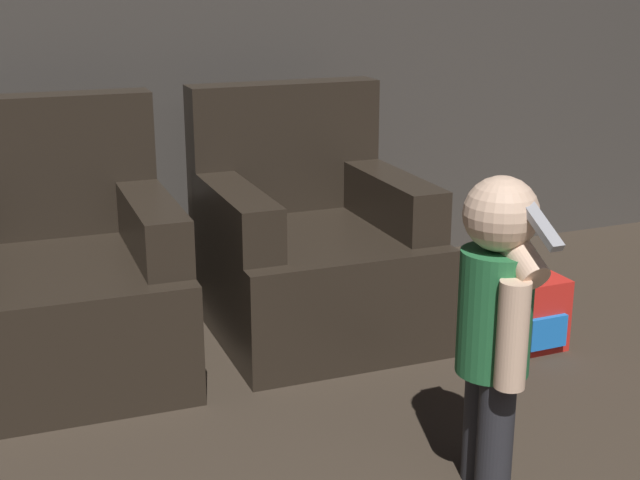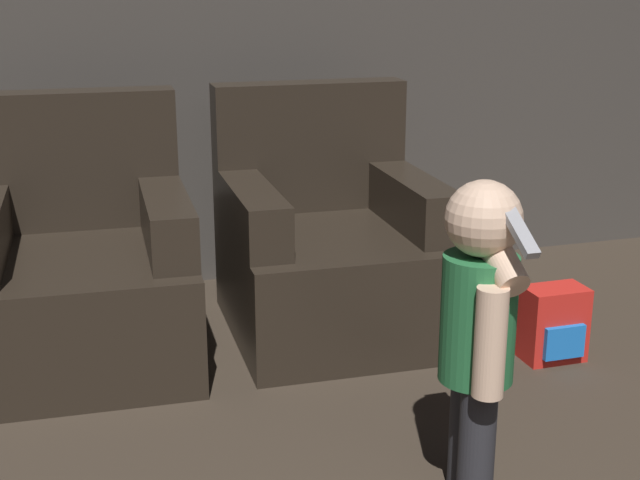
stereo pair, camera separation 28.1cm
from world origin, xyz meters
TOP-DOWN VIEW (x-y plane):
  - armchair_left at (-0.91, 3.78)m, footprint 0.84×0.92m
  - armchair_right at (0.06, 3.78)m, footprint 0.83×0.91m
  - person_toddler at (0.06, 2.47)m, footprint 0.20×0.35m
  - toy_backpack at (0.77, 3.22)m, footprint 0.23×0.17m

SIDE VIEW (x-z plane):
  - toy_backpack at x=0.77m, z-range 0.00..0.28m
  - armchair_left at x=-0.91m, z-range -0.15..0.81m
  - armchair_right at x=0.06m, z-range -0.15..0.81m
  - person_toddler at x=0.06m, z-range 0.08..0.98m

